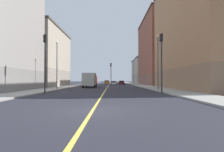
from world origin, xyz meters
name	(u,v)px	position (x,y,z in m)	size (l,w,h in m)	color
ground_plane	(93,111)	(0.00, 0.00, 0.00)	(400.00, 400.00, 0.00)	#292832
sidewalk_left	(139,85)	(8.93, 49.00, 0.07)	(3.78, 168.00, 0.15)	#9E9B93
sidewalk_right	(79,85)	(-8.93, 49.00, 0.07)	(3.78, 168.00, 0.15)	#9E9B93
lane_center_stripe	(109,85)	(0.00, 49.00, 0.01)	(0.16, 154.00, 0.01)	#E5D14C
building_left_near	(201,28)	(15.70, 22.49, 10.10)	(10.07, 26.10, 20.19)	#8F6B4F
building_left_mid	(160,52)	(15.70, 50.82, 10.29)	(10.07, 25.90, 20.57)	brown
building_left_far	(146,71)	(15.70, 77.28, 5.41)	(10.07, 23.45, 10.80)	#9D9688
building_right_midblock	(41,58)	(-15.70, 35.92, 6.73)	(10.07, 19.86, 13.44)	#9D9688
traffic_light_left_near	(162,55)	(6.62, 12.37, 4.36)	(0.40, 0.32, 6.84)	#2D2D2D
traffic_light_right_near	(46,56)	(-6.65, 12.37, 4.30)	(0.40, 0.32, 6.74)	#2D2D2D
traffic_light_median_far	(112,71)	(0.72, 40.44, 3.83)	(0.40, 0.32, 5.91)	#2D2D2D
street_lamp_left_near	(159,57)	(7.64, 18.41, 4.90)	(0.36, 0.36, 7.95)	#4C4C51
street_lamp_right_near	(58,60)	(-7.64, 20.81, 4.63)	(0.36, 0.36, 7.44)	#4C4C51
street_lamp_left_far	(134,69)	(7.64, 49.95, 4.81)	(0.36, 0.36, 7.77)	#4C4C51
car_white	(114,83)	(1.46, 51.74, 0.60)	(1.92, 4.44, 1.20)	white
car_orange	(107,82)	(-1.08, 67.10, 0.67)	(1.94, 4.15, 1.37)	orange
car_maroon	(122,82)	(4.25, 58.71, 0.65)	(1.98, 4.58, 1.30)	maroon
box_truck	(91,80)	(-3.62, 31.31, 1.58)	(2.50, 7.89, 2.92)	maroon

